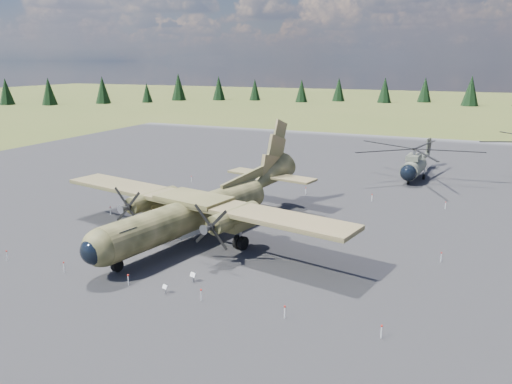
% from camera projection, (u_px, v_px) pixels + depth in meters
% --- Properties ---
extents(ground, '(500.00, 500.00, 0.00)m').
position_uv_depth(ground, '(253.00, 235.00, 46.53)').
color(ground, '#515425').
rests_on(ground, ground).
extents(apron, '(120.00, 120.00, 0.04)m').
position_uv_depth(apron, '(289.00, 207.00, 55.42)').
color(apron, '#525156').
rests_on(apron, ground).
extents(transport_plane, '(31.03, 27.87, 10.25)m').
position_uv_depth(transport_plane, '(202.00, 206.00, 45.47)').
color(transport_plane, '#3F4022').
rests_on(transport_plane, ground).
extents(helicopter_near, '(19.02, 21.47, 4.49)m').
position_uv_depth(helicopter_near, '(414.00, 157.00, 67.24)').
color(helicopter_near, slate).
rests_on(helicopter_near, ground).
extents(info_placard_left, '(0.51, 0.32, 0.74)m').
position_uv_depth(info_placard_left, '(193.00, 276.00, 36.52)').
color(info_placard_left, gray).
rests_on(info_placard_left, ground).
extents(info_placard_right, '(0.45, 0.31, 0.65)m').
position_uv_depth(info_placard_right, '(165.00, 288.00, 34.73)').
color(info_placard_right, gray).
rests_on(info_placard_right, ground).
extents(barrier_fence, '(33.12, 29.62, 0.85)m').
position_uv_depth(barrier_fence, '(249.00, 229.00, 46.51)').
color(barrier_fence, white).
rests_on(barrier_fence, ground).
extents(treeline, '(341.29, 342.58, 10.99)m').
position_uv_depth(treeline, '(343.00, 163.00, 55.44)').
color(treeline, black).
rests_on(treeline, ground).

